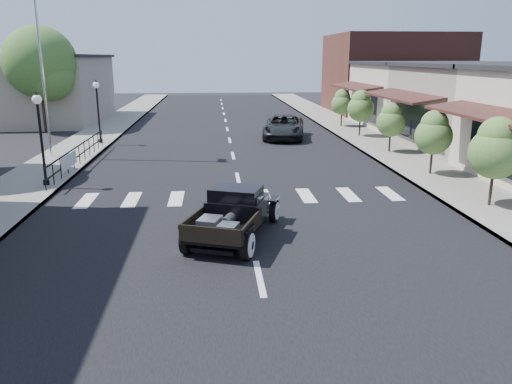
{
  "coord_description": "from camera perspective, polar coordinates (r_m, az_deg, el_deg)",
  "views": [
    {
      "loc": [
        -1.0,
        -13.66,
        5.01
      ],
      "look_at": [
        0.27,
        1.07,
        1.0
      ],
      "focal_mm": 35.0,
      "sensor_mm": 36.0,
      "label": 1
    }
  ],
  "objects": [
    {
      "name": "second_car",
      "position": [
        31.79,
        3.2,
        7.41
      ],
      "size": [
        3.35,
        5.59,
        1.45
      ],
      "primitive_type": "imported",
      "rotation": [
        0.0,
        0.0,
        -0.19
      ],
      "color": "black",
      "rests_on": "ground"
    },
    {
      "name": "small_tree_a",
      "position": [
        18.41,
        25.57,
        2.97
      ],
      "size": [
        1.73,
        1.73,
        2.88
      ],
      "primitive_type": null,
      "color": "#4C7133",
      "rests_on": "sidewalk_right"
    },
    {
      "name": "far_building_right",
      "position": [
        48.57,
        15.34,
        12.88
      ],
      "size": [
        11.0,
        10.0,
        7.0
      ],
      "primitive_type": "cube",
      "color": "brown",
      "rests_on": "ground"
    },
    {
      "name": "small_tree_d",
      "position": [
        32.56,
        11.85,
        8.73
      ],
      "size": [
        1.65,
        1.65,
        2.76
      ],
      "primitive_type": null,
      "color": "#4C7133",
      "rests_on": "sidewalk_right"
    },
    {
      "name": "storefront_mid",
      "position": [
        31.22,
        26.26,
        8.57
      ],
      "size": [
        10.0,
        9.0,
        4.5
      ],
      "primitive_type": "cube",
      "color": "gray",
      "rests_on": "ground"
    },
    {
      "name": "small_tree_b",
      "position": [
        22.59,
        19.55,
        5.25
      ],
      "size": [
        1.57,
        1.57,
        2.61
      ],
      "primitive_type": null,
      "color": "#4C7133",
      "rests_on": "sidewalk_right"
    },
    {
      "name": "banner",
      "position": [
        22.99,
        -20.53,
        2.77
      ],
      "size": [
        0.04,
        2.2,
        0.6
      ],
      "primitive_type": null,
      "color": "silver",
      "rests_on": "sidewalk_left"
    },
    {
      "name": "road",
      "position": [
        29.11,
        -2.89,
        5.27
      ],
      "size": [
        14.0,
        80.0,
        0.02
      ],
      "primitive_type": "cube",
      "color": "black",
      "rests_on": "ground"
    },
    {
      "name": "low_building_left",
      "position": [
        44.02,
        -23.89,
        10.65
      ],
      "size": [
        10.0,
        12.0,
        5.0
      ],
      "primitive_type": "cube",
      "color": "#A59B8B",
      "rests_on": "ground"
    },
    {
      "name": "lamp_post_c",
      "position": [
        30.54,
        -17.58,
        8.75
      ],
      "size": [
        0.36,
        0.36,
        3.62
      ],
      "primitive_type": null,
      "color": "black",
      "rests_on": "sidewalk_left"
    },
    {
      "name": "storefront_far",
      "position": [
        39.18,
        19.52,
        10.29
      ],
      "size": [
        10.0,
        9.0,
        4.5
      ],
      "primitive_type": "cube",
      "color": "beige",
      "rests_on": "ground"
    },
    {
      "name": "lamp_post_b",
      "position": [
        20.96,
        -23.33,
        5.57
      ],
      "size": [
        0.36,
        0.36,
        3.62
      ],
      "primitive_type": null,
      "color": "black",
      "rests_on": "sidewalk_left"
    },
    {
      "name": "road_markings",
      "position": [
        24.21,
        -2.45,
        3.22
      ],
      "size": [
        12.0,
        60.0,
        0.06
      ],
      "primitive_type": null,
      "color": "silver",
      "rests_on": "ground"
    },
    {
      "name": "sidewalk_right",
      "position": [
        30.59,
        13.3,
        5.49
      ],
      "size": [
        3.0,
        80.0,
        0.15
      ],
      "primitive_type": "cube",
      "color": "gray",
      "rests_on": "ground"
    },
    {
      "name": "railing",
      "position": [
        24.87,
        -19.56,
        4.2
      ],
      "size": [
        0.08,
        10.0,
        1.0
      ],
      "primitive_type": null,
      "color": "black",
      "rests_on": "sidewalk_left"
    },
    {
      "name": "flagpole",
      "position": [
        26.98,
        -23.71,
        17.04
      ],
      "size": [
        0.12,
        0.12,
        12.61
      ],
      "primitive_type": "cylinder",
      "color": "silver",
      "rests_on": "sidewalk_left"
    },
    {
      "name": "sidewalk_left",
      "position": [
        30.03,
        -19.38,
        4.86
      ],
      "size": [
        3.0,
        80.0,
        0.15
      ],
      "primitive_type": "cube",
      "color": "gray",
      "rests_on": "ground"
    },
    {
      "name": "hotrod_pickup",
      "position": [
        14.16,
        -2.5,
        -2.4
      ],
      "size": [
        3.33,
        4.69,
        1.48
      ],
      "primitive_type": null,
      "rotation": [
        0.0,
        0.0,
        -0.35
      ],
      "color": "black",
      "rests_on": "ground"
    },
    {
      "name": "ground",
      "position": [
        14.59,
        -0.69,
        -4.92
      ],
      "size": [
        120.0,
        120.0,
        0.0
      ],
      "primitive_type": "plane",
      "color": "black",
      "rests_on": "ground"
    },
    {
      "name": "small_tree_c",
      "position": [
        27.34,
        15.13,
        7.05
      ],
      "size": [
        1.49,
        1.49,
        2.48
      ],
      "primitive_type": null,
      "color": "#4C7133",
      "rests_on": "sidewalk_right"
    },
    {
      "name": "small_tree_e",
      "position": [
        37.03,
        9.78,
        9.4
      ],
      "size": [
        1.52,
        1.52,
        2.53
      ],
      "primitive_type": null,
      "color": "#4C7133",
      "rests_on": "sidewalk_right"
    },
    {
      "name": "big_tree_far",
      "position": [
        37.5,
        -23.29,
        11.74
      ],
      "size": [
        4.82,
        4.82,
        7.08
      ],
      "primitive_type": null,
      "color": "#41662B",
      "rests_on": "ground"
    }
  ]
}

